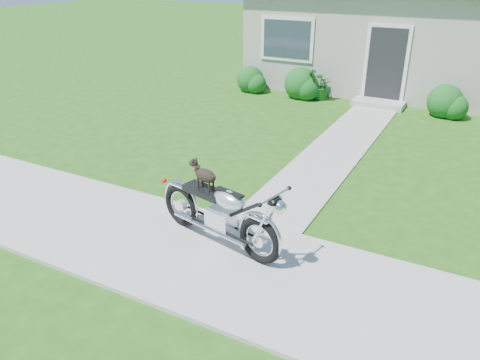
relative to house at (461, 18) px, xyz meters
name	(u,v)px	position (x,y,z in m)	size (l,w,h in m)	color
ground	(338,297)	(0.00, -11.99, -2.16)	(80.00, 80.00, 0.00)	#235114
sidewalk	(338,296)	(0.00, -11.99, -2.14)	(24.00, 2.20, 0.04)	#9E9B93
walkway	(340,146)	(-1.50, -6.99, -2.14)	(1.20, 8.00, 0.03)	#9E9B93
house	(461,18)	(0.00, 0.00, 0.00)	(12.60, 7.03, 4.50)	#AAA699
shrub_row	(368,93)	(-1.79, -3.49, -1.77)	(8.49, 0.98, 0.98)	#155119
potted_plant_left	(321,85)	(-3.19, -3.44, -1.73)	(0.77, 0.67, 0.86)	#17571C
motorcycle_with_dog	(220,212)	(-1.83, -11.67, -1.61)	(2.20, 0.80, 1.17)	black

